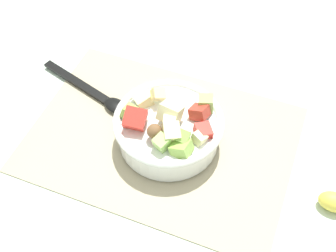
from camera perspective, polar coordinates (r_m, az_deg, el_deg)
ground_plane at (r=0.89m, az=-0.80°, el=-1.69°), size 2.40×2.40×0.00m
placemat at (r=0.89m, az=-0.80°, el=-1.58°), size 0.52×0.37×0.01m
salad_bowl at (r=0.85m, az=0.00°, el=-0.34°), size 0.21×0.21×0.11m
serving_spoon at (r=0.96m, az=-9.02°, el=4.00°), size 0.24×0.09×0.01m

